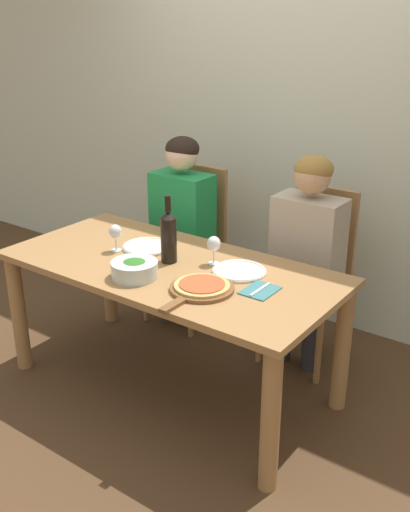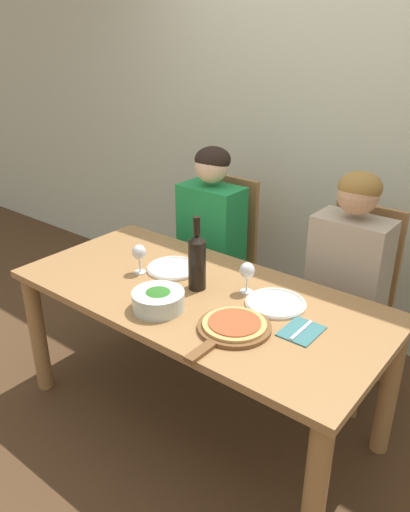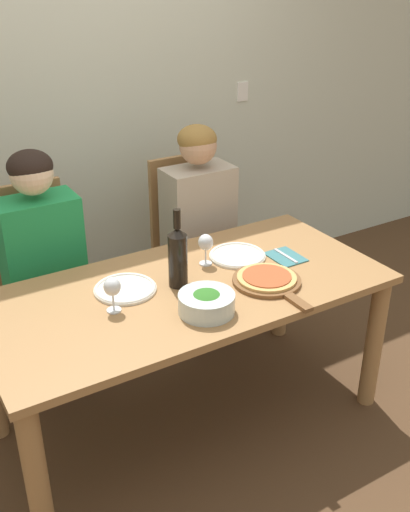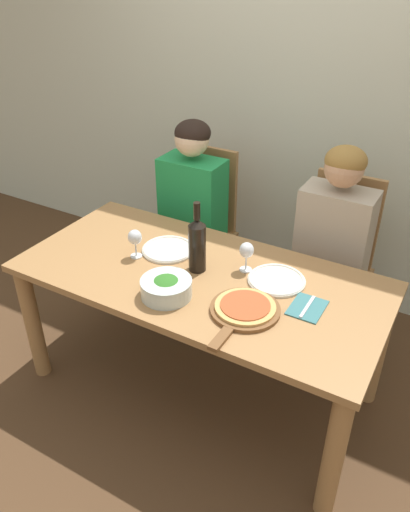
% 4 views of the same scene
% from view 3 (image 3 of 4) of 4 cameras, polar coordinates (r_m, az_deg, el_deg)
% --- Properties ---
extents(ground_plane, '(40.00, 40.00, 0.00)m').
position_cam_3_polar(ground_plane, '(3.04, -1.51, -14.98)').
color(ground_plane, '#4C331E').
extents(back_wall, '(10.00, 0.06, 2.70)m').
position_cam_3_polar(back_wall, '(3.48, -12.32, 14.93)').
color(back_wall, beige).
rests_on(back_wall, ground).
extents(dining_table, '(1.77, 0.84, 0.73)m').
position_cam_3_polar(dining_table, '(2.67, -1.66, -5.06)').
color(dining_table, '#9E7042').
rests_on(dining_table, ground).
extents(chair_left, '(0.42, 0.42, 1.02)m').
position_cam_3_polar(chair_left, '(3.20, -15.40, -2.03)').
color(chair_left, '#9E7042').
rests_on(chair_left, ground).
extents(chair_right, '(0.42, 0.42, 1.02)m').
position_cam_3_polar(chair_right, '(3.49, -1.47, 1.50)').
color(chair_right, '#9E7042').
rests_on(chair_right, ground).
extents(person_woman, '(0.47, 0.51, 1.24)m').
position_cam_3_polar(person_woman, '(3.00, -15.21, 0.58)').
color(person_woman, '#28282D').
rests_on(person_woman, ground).
extents(person_man, '(0.47, 0.51, 1.24)m').
position_cam_3_polar(person_man, '(3.31, -0.49, 4.06)').
color(person_man, '#28282D').
rests_on(person_man, ground).
extents(wine_bottle, '(0.08, 0.08, 0.36)m').
position_cam_3_polar(wine_bottle, '(2.56, -2.61, 0.03)').
color(wine_bottle, black).
rests_on(wine_bottle, dining_table).
extents(broccoli_bowl, '(0.23, 0.23, 0.09)m').
position_cam_3_polar(broccoli_bowl, '(2.41, 0.15, -4.48)').
color(broccoli_bowl, silver).
rests_on(broccoli_bowl, dining_table).
extents(dinner_plate_left, '(0.27, 0.27, 0.02)m').
position_cam_3_polar(dinner_plate_left, '(2.60, -7.60, -3.09)').
color(dinner_plate_left, silver).
rests_on(dinner_plate_left, dining_table).
extents(dinner_plate_right, '(0.27, 0.27, 0.02)m').
position_cam_3_polar(dinner_plate_right, '(2.86, 3.10, 0.07)').
color(dinner_plate_right, silver).
rests_on(dinner_plate_right, dining_table).
extents(pizza_on_board, '(0.30, 0.44, 0.04)m').
position_cam_3_polar(pizza_on_board, '(2.64, 6.00, -2.30)').
color(pizza_on_board, brown).
rests_on(pizza_on_board, dining_table).
extents(wine_glass_left, '(0.07, 0.07, 0.15)m').
position_cam_3_polar(wine_glass_left, '(2.41, -8.82, -3.06)').
color(wine_glass_left, silver).
rests_on(wine_glass_left, dining_table).
extents(wine_glass_right, '(0.07, 0.07, 0.15)m').
position_cam_3_polar(wine_glass_right, '(2.75, 0.06, 1.17)').
color(wine_glass_right, silver).
rests_on(wine_glass_right, dining_table).
extents(fork_on_napkin, '(0.14, 0.18, 0.01)m').
position_cam_3_polar(fork_on_napkin, '(2.89, 7.64, -0.05)').
color(fork_on_napkin, '#387075').
rests_on(fork_on_napkin, dining_table).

